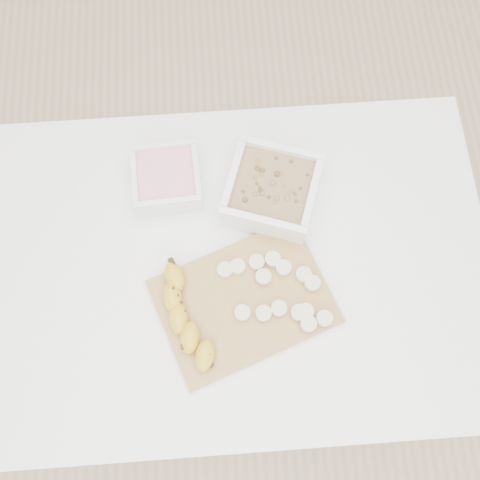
{
  "coord_description": "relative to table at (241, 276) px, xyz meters",
  "views": [
    {
      "loc": [
        -0.02,
        -0.29,
        1.77
      ],
      "look_at": [
        0.0,
        0.03,
        0.81
      ],
      "focal_mm": 40.0,
      "sensor_mm": 36.0,
      "label": 1
    }
  ],
  "objects": [
    {
      "name": "table",
      "position": [
        0.0,
        0.0,
        0.0
      ],
      "size": [
        1.0,
        0.7,
        0.75
      ],
      "color": "white",
      "rests_on": "ground"
    },
    {
      "name": "ground",
      "position": [
        0.0,
        0.0,
        -0.65
      ],
      "size": [
        3.5,
        3.5,
        0.0
      ],
      "primitive_type": "plane",
      "color": "#C6AD89",
      "rests_on": "ground"
    },
    {
      "name": "banana_slices",
      "position": [
        0.07,
        -0.06,
        0.12
      ],
      "size": [
        0.21,
        0.16,
        0.02
      ],
      "color": "beige",
      "rests_on": "cutting_board"
    },
    {
      "name": "cutting_board",
      "position": [
        0.0,
        -0.08,
        0.1
      ],
      "size": [
        0.38,
        0.32,
        0.01
      ],
      "primitive_type": "cube",
      "rotation": [
        0.0,
        0.0,
        0.35
      ],
      "color": "tan",
      "rests_on": "table"
    },
    {
      "name": "banana",
      "position": [
        -0.11,
        -0.11,
        0.13
      ],
      "size": [
        0.08,
        0.21,
        0.04
      ],
      "primitive_type": null,
      "rotation": [
        0.0,
        0.0,
        0.12
      ],
      "color": "gold",
      "rests_on": "cutting_board"
    },
    {
      "name": "bowl_granola",
      "position": [
        0.07,
        0.14,
        0.14
      ],
      "size": [
        0.22,
        0.22,
        0.08
      ],
      "color": "white",
      "rests_on": "table"
    },
    {
      "name": "bowl_yogurt",
      "position": [
        -0.14,
        0.18,
        0.13
      ],
      "size": [
        0.14,
        0.14,
        0.06
      ],
      "color": "white",
      "rests_on": "table"
    }
  ]
}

